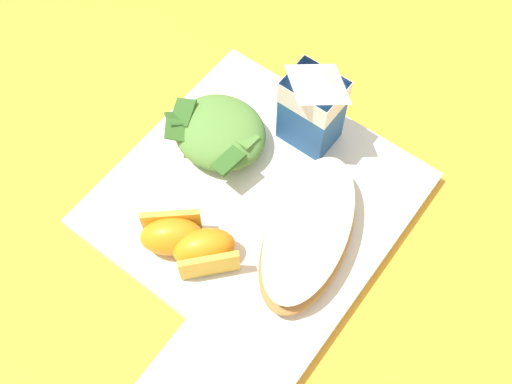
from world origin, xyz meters
TOP-DOWN VIEW (x-y plane):
  - ground at (0.00, 0.00)m, footprint 3.00×3.00m
  - white_plate at (0.00, 0.00)m, footprint 0.28×0.28m
  - cheesy_pizza_bread at (0.07, -0.01)m, footprint 0.12×0.19m
  - green_salad_pile at (-0.07, 0.03)m, footprint 0.11×0.09m
  - milk_carton at (0.00, 0.09)m, footprint 0.06×0.04m
  - orange_wedge_front at (-0.03, -0.09)m, footprint 0.07×0.07m
  - orange_wedge_middle at (0.00, -0.08)m, footprint 0.07×0.07m

SIDE VIEW (x-z plane):
  - ground at x=0.00m, z-range 0.00..0.00m
  - white_plate at x=0.00m, z-range 0.00..0.02m
  - cheesy_pizza_bread at x=0.07m, z-range 0.02..0.05m
  - orange_wedge_front at x=-0.03m, z-range 0.02..0.06m
  - orange_wedge_middle at x=0.00m, z-range 0.02..0.06m
  - green_salad_pile at x=-0.07m, z-range 0.01..0.06m
  - milk_carton at x=0.00m, z-range 0.02..0.13m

